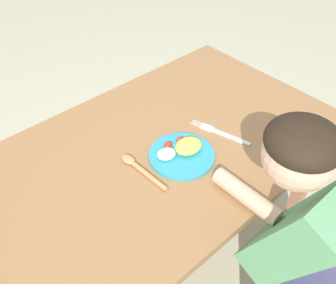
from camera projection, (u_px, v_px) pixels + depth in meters
ground_plane at (160, 257)px, 1.74m from camera, size 8.00×8.00×0.00m
dining_table at (157, 165)px, 1.33m from camera, size 1.32×0.79×0.69m
plate at (182, 152)px, 1.24m from camera, size 0.22×0.22×0.05m
fork at (220, 133)px, 1.33m from camera, size 0.08×0.23×0.01m
spoon at (140, 168)px, 1.20m from camera, size 0.04×0.21×0.02m
person at (294, 264)px, 1.07m from camera, size 0.22×0.43×1.05m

